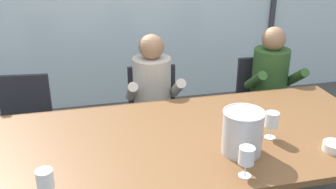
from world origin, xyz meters
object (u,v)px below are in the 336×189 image
Objects in this scene: chair_center at (261,97)px; wine_glass_by_left_taster at (45,181)px; tasting_bowl at (334,147)px; wine_glass_near_bucket at (246,157)px; dining_table at (181,146)px; ice_bucket_primary at (243,131)px; wine_glass_center_pour at (272,121)px; chair_left_of_center at (154,109)px; chair_near_curtain at (25,121)px; person_olive_shirt at (273,85)px; person_beige_jumper at (154,96)px.

wine_glass_by_left_taster is (-1.84, -1.44, 0.37)m from chair_center.
wine_glass_near_bucket is at bearing -169.01° from tasting_bowl.
dining_table is 0.92m from tasting_bowl.
wine_glass_center_pour is at bearing 25.12° from ice_bucket_primary.
chair_near_curtain is at bearing -178.16° from chair_left_of_center.
person_olive_shirt is at bearing 54.74° from ice_bucket_primary.
wine_glass_center_pour is (0.24, 0.11, -0.02)m from ice_bucket_primary.
chair_near_curtain is 2.36m from tasting_bowl.
chair_near_curtain is 1.09m from person_beige_jumper.
chair_near_curtain is 1.52m from wine_glass_by_left_taster.
ice_bucket_primary is (-0.75, -1.24, 0.39)m from chair_center.
person_olive_shirt is 1.14m from wine_glass_center_pour.
person_olive_shirt is at bearing 78.82° from tasting_bowl.
dining_table is 2.25× the size of person_olive_shirt.
person_beige_jumper is 6.80× the size of wine_glass_center_pour.
wine_glass_by_left_taster is 1.01m from wine_glass_near_bucket.
ice_bucket_primary is 2.01× the size of tasting_bowl.
chair_left_of_center is 1.04m from chair_center.
person_olive_shirt is (1.06, -0.12, 0.17)m from chair_left_of_center.
tasting_bowl is 0.75× the size of wine_glass_by_left_taster.
tasting_bowl is 0.75× the size of wine_glass_near_bucket.
ice_bucket_primary reaches higher than wine_glass_near_bucket.
chair_center is at bearing 38.10° from wine_glass_by_left_taster.
ice_bucket_primary is at bearing -35.66° from chair_near_curtain.
ice_bucket_primary is at bearing -122.91° from person_olive_shirt.
wine_glass_by_left_taster is (-0.79, -1.31, 0.20)m from person_beige_jumper.
chair_center is (1.06, 1.00, -0.20)m from dining_table.
person_beige_jumper is at bearing 105.34° from ice_bucket_primary.
chair_center reaches higher than tasting_bowl.
person_beige_jumper is (-1.06, -0.13, 0.17)m from chair_center.
chair_near_curtain is at bearing 174.60° from person_beige_jumper.
wine_glass_center_pour reaches higher than chair_center.
person_beige_jumper is 1.54m from wine_glass_by_left_taster.
dining_table is 3.09× the size of chair_near_curtain.
dining_table is 20.37× the size of tasting_bowl.
chair_left_of_center is at bearing 176.03° from person_olive_shirt.
person_olive_shirt is (1.08, 0.86, -0.03)m from dining_table.
wine_glass_center_pour is at bearing -58.97° from person_beige_jumper.
wine_glass_center_pour is at bearing -28.39° from chair_near_curtain.
tasting_bowl is at bearing -97.71° from chair_center.
chair_center is 1.29m from wine_glass_center_pour.
chair_near_curtain is 3.28× the size of ice_bucket_primary.
dining_table is 2.25× the size of person_beige_jumper.
tasting_bowl is (1.91, -1.36, 0.28)m from chair_near_curtain.
wine_glass_center_pour reaches higher than dining_table.
chair_left_of_center is 0.73× the size of person_olive_shirt.
tasting_bowl is at bearing -11.78° from ice_bucket_primary.
wine_glass_near_bucket is (-0.08, -0.23, -0.02)m from ice_bucket_primary.
person_olive_shirt is 1.37m from ice_bucket_primary.
wine_glass_by_left_taster is at bearing -150.50° from dining_table.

